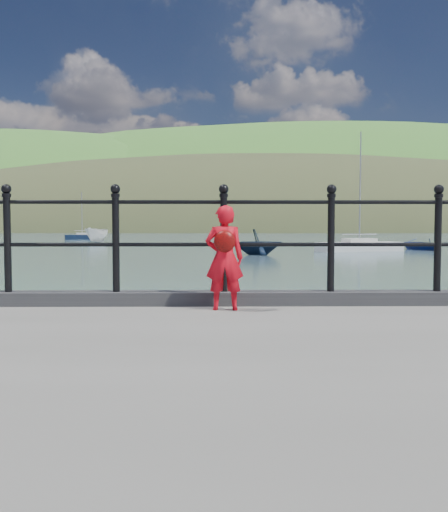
{
  "coord_description": "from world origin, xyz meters",
  "views": [
    {
      "loc": [
        0.52,
        -6.18,
        1.87
      ],
      "look_at": [
        0.6,
        -0.2,
        1.55
      ],
      "focal_mm": 38.0,
      "sensor_mm": 36.0,
      "label": 1
    }
  ],
  "objects_px": {
    "launch_white": "(97,235)",
    "sailboat_left": "(82,237)",
    "launch_blue": "(422,244)",
    "sailboat_near": "(359,247)",
    "child": "(224,257)",
    "railing": "(170,231)",
    "launch_navy": "(257,242)"
  },
  "relations": [
    {
      "from": "railing",
      "to": "launch_blue",
      "type": "bearing_deg",
      "value": 65.44
    },
    {
      "from": "launch_navy",
      "to": "sailboat_left",
      "type": "distance_m",
      "value": 49.4
    },
    {
      "from": "child",
      "to": "sailboat_near",
      "type": "xyz_separation_m",
      "value": [
        10.76,
        35.31,
        -1.22
      ]
    },
    {
      "from": "launch_blue",
      "to": "sailboat_near",
      "type": "distance_m",
      "value": 6.51
    },
    {
      "from": "child",
      "to": "launch_white",
      "type": "distance_m",
      "value": 59.9
    },
    {
      "from": "railing",
      "to": "sailboat_near",
      "type": "height_order",
      "value": "sailboat_near"
    },
    {
      "from": "launch_navy",
      "to": "sailboat_near",
      "type": "bearing_deg",
      "value": -61.73
    },
    {
      "from": "launch_white",
      "to": "sailboat_near",
      "type": "relative_size",
      "value": 0.5
    },
    {
      "from": "child",
      "to": "launch_white",
      "type": "bearing_deg",
      "value": -75.2
    },
    {
      "from": "railing",
      "to": "child",
      "type": "height_order",
      "value": "railing"
    },
    {
      "from": "launch_blue",
      "to": "sailboat_left",
      "type": "height_order",
      "value": "sailboat_left"
    },
    {
      "from": "launch_navy",
      "to": "sailboat_near",
      "type": "relative_size",
      "value": 0.35
    },
    {
      "from": "railing",
      "to": "launch_white",
      "type": "relative_size",
      "value": 3.94
    },
    {
      "from": "railing",
      "to": "sailboat_left",
      "type": "relative_size",
      "value": 2.53
    },
    {
      "from": "launch_blue",
      "to": "launch_white",
      "type": "bearing_deg",
      "value": 141.64
    },
    {
      "from": "launch_blue",
      "to": "sailboat_near",
      "type": "height_order",
      "value": "sailboat_near"
    },
    {
      "from": "railing",
      "to": "sailboat_left",
      "type": "height_order",
      "value": "sailboat_left"
    },
    {
      "from": "child",
      "to": "sailboat_left",
      "type": "bearing_deg",
      "value": -73.9
    },
    {
      "from": "child",
      "to": "launch_white",
      "type": "height_order",
      "value": "child"
    },
    {
      "from": "launch_white",
      "to": "sailboat_left",
      "type": "xyz_separation_m",
      "value": [
        -5.7,
        16.04,
        -0.55
      ]
    },
    {
      "from": "sailboat_near",
      "to": "launch_navy",
      "type": "bearing_deg",
      "value": -167.6
    },
    {
      "from": "launch_white",
      "to": "launch_navy",
      "type": "distance_m",
      "value": 32.6
    },
    {
      "from": "sailboat_near",
      "to": "railing",
      "type": "bearing_deg",
      "value": -127.39
    },
    {
      "from": "launch_navy",
      "to": "sailboat_left",
      "type": "relative_size",
      "value": 0.46
    },
    {
      "from": "sailboat_near",
      "to": "sailboat_left",
      "type": "bearing_deg",
      "value": 108.85
    },
    {
      "from": "sailboat_near",
      "to": "sailboat_left",
      "type": "xyz_separation_m",
      "value": [
        -30.66,
        38.92,
        -0.0
      ]
    },
    {
      "from": "railing",
      "to": "launch_blue",
      "type": "xyz_separation_m",
      "value": [
        17.24,
        37.72,
        -1.35
      ]
    },
    {
      "from": "launch_white",
      "to": "sailboat_left",
      "type": "distance_m",
      "value": 17.03
    },
    {
      "from": "launch_white",
      "to": "sailboat_near",
      "type": "height_order",
      "value": "sailboat_near"
    },
    {
      "from": "railing",
      "to": "launch_navy",
      "type": "xyz_separation_m",
      "value": [
        3.22,
        29.89,
        -0.96
      ]
    },
    {
      "from": "railing",
      "to": "launch_white",
      "type": "distance_m",
      "value": 59.4
    },
    {
      "from": "launch_navy",
      "to": "sailboat_left",
      "type": "bearing_deg",
      "value": 23.62
    }
  ]
}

